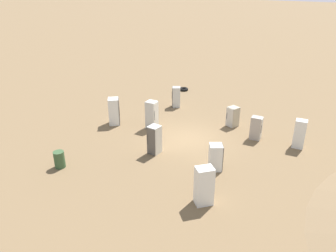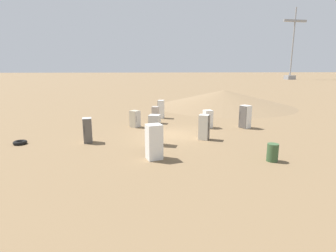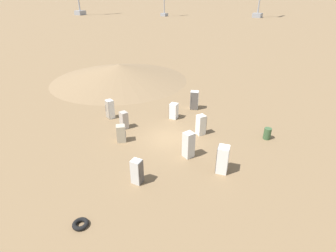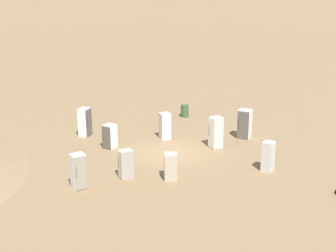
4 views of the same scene
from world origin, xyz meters
name	(u,v)px [view 4 (image 4 of 4)]	position (x,y,z in m)	size (l,w,h in m)	color
ground_plane	(171,153)	(0.00, 0.00, 0.00)	(1000.00, 1000.00, 0.00)	brown
discarded_fridge_0	(171,166)	(2.40, -2.93, 0.70)	(0.95, 0.95, 1.40)	#B2A88E
discarded_fridge_1	(85,122)	(-6.56, -1.10, 0.94)	(0.89, 0.96, 1.88)	white
discarded_fridge_2	(245,124)	(1.77, 5.36, 0.95)	(0.94, 0.90, 1.91)	white
discarded_fridge_3	(165,126)	(-2.11, 1.87, 0.86)	(0.89, 0.86, 1.73)	silver
discarded_fridge_4	(216,132)	(1.40, 2.61, 0.97)	(0.86, 0.88, 1.95)	silver
discarded_fridge_5	(268,156)	(5.71, 1.35, 0.83)	(0.63, 0.71, 1.65)	silver
discarded_fridge_6	(110,136)	(-3.53, -1.68, 0.74)	(0.75, 0.79, 1.48)	white
discarded_fridge_7	(126,164)	(0.51, -4.29, 0.76)	(0.74, 0.83, 1.52)	#A89E93
discarded_fridge_8	(78,171)	(-0.34, -6.75, 0.90)	(0.78, 0.80, 1.80)	white
rusty_barrel	(185,111)	(-4.32, 6.77, 0.47)	(0.58, 0.58, 0.95)	#385633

